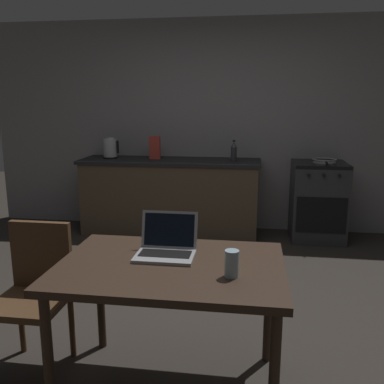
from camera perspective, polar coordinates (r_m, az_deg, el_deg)
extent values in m
plane|color=#2D2823|center=(3.28, -0.35, -16.62)|extent=(12.00, 12.00, 0.00)
cube|color=gray|center=(5.24, 6.83, 8.87)|extent=(6.40, 0.10, 2.57)
cube|color=#4C3D2D|center=(5.10, -2.98, -0.80)|extent=(2.10, 0.60, 0.87)
cube|color=black|center=(5.02, -3.03, 4.26)|extent=(2.16, 0.64, 0.04)
cube|color=#2D2D30|center=(5.07, 16.83, -1.40)|extent=(0.60, 0.60, 0.87)
cube|color=black|center=(4.99, 17.15, 3.68)|extent=(0.60, 0.60, 0.04)
cube|color=black|center=(4.79, 17.31, -3.07)|extent=(0.54, 0.01, 0.40)
cylinder|color=black|center=(4.67, 15.73, 2.22)|extent=(0.04, 0.02, 0.04)
cylinder|color=black|center=(4.69, 17.67, 2.15)|extent=(0.04, 0.02, 0.04)
cylinder|color=black|center=(4.72, 19.58, 2.08)|extent=(0.04, 0.02, 0.04)
cube|color=#332319|center=(2.23, -2.95, -10.22)|extent=(1.19, 0.82, 0.04)
cylinder|color=#332319|center=(2.27, -19.05, -21.17)|extent=(0.05, 0.05, 0.71)
cylinder|color=#332319|center=(2.07, 11.17, -24.27)|extent=(0.05, 0.05, 0.71)
cylinder|color=#332319|center=(2.83, -12.45, -13.77)|extent=(0.05, 0.05, 0.71)
cylinder|color=#332319|center=(2.67, 10.41, -15.30)|extent=(0.05, 0.05, 0.71)
cube|color=#4C331E|center=(2.68, -21.40, -13.99)|extent=(0.40, 0.40, 0.04)
cube|color=#4C331E|center=(2.73, -19.93, -8.09)|extent=(0.38, 0.04, 0.42)
cylinder|color=#4C331E|center=(2.58, -19.42, -20.67)|extent=(0.04, 0.04, 0.42)
cylinder|color=#4C331E|center=(2.99, -22.36, -16.13)|extent=(0.04, 0.04, 0.42)
cylinder|color=#4C331E|center=(2.84, -16.15, -17.20)|extent=(0.04, 0.04, 0.42)
cube|color=#99999E|center=(2.29, -3.76, -8.78)|extent=(0.32, 0.22, 0.02)
cube|color=black|center=(2.30, -3.69, -8.41)|extent=(0.28, 0.12, 0.00)
cube|color=#99999E|center=(2.38, -3.12, -5.13)|extent=(0.32, 0.06, 0.20)
cube|color=black|center=(2.38, -3.14, -5.19)|extent=(0.29, 0.05, 0.18)
cylinder|color=black|center=(5.21, -11.11, 4.67)|extent=(0.17, 0.17, 0.02)
cylinder|color=#B2B5BA|center=(5.19, -11.16, 5.97)|extent=(0.16, 0.16, 0.22)
cylinder|color=#B2B5BA|center=(5.18, -11.21, 7.26)|extent=(0.10, 0.10, 0.02)
cube|color=black|center=(5.16, -10.15, 6.10)|extent=(0.02, 0.02, 0.15)
cylinder|color=#2D2D33|center=(4.87, 5.74, 5.18)|extent=(0.07, 0.07, 0.17)
cone|color=#2D2D33|center=(4.85, 5.77, 6.51)|extent=(0.07, 0.07, 0.06)
cylinder|color=black|center=(4.85, 5.78, 6.98)|extent=(0.03, 0.03, 0.02)
cylinder|color=gray|center=(4.97, 17.68, 3.92)|extent=(0.26, 0.26, 0.01)
torus|color=gray|center=(4.97, 17.71, 4.28)|extent=(0.27, 0.27, 0.02)
cylinder|color=black|center=(4.76, 18.11, 3.72)|extent=(0.02, 0.18, 0.02)
cylinder|color=#99B7C6|center=(2.04, 5.47, -9.75)|extent=(0.07, 0.07, 0.13)
cube|color=#B2382D|center=(5.06, -5.13, 6.08)|extent=(0.13, 0.05, 0.27)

